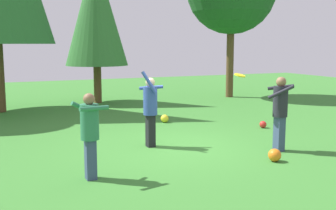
% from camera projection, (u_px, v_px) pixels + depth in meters
% --- Properties ---
extents(ground_plane, '(40.00, 40.00, 0.00)m').
position_uv_depth(ground_plane, '(174.00, 147.00, 10.29)').
color(ground_plane, '#387A2D').
extents(person_thrower, '(0.66, 0.65, 1.87)m').
position_uv_depth(person_thrower, '(150.00, 106.00, 10.15)').
color(person_thrower, black).
rests_on(person_thrower, ground_plane).
extents(person_catcher, '(0.76, 0.74, 1.75)m').
position_uv_depth(person_catcher, '(280.00, 107.00, 9.74)').
color(person_catcher, '#38476B').
rests_on(person_catcher, ground_plane).
extents(person_bystander, '(0.64, 0.59, 1.61)m').
position_uv_depth(person_bystander, '(90.00, 129.00, 7.69)').
color(person_bystander, '#38476B').
rests_on(person_bystander, ground_plane).
extents(frisbee, '(0.37, 0.36, 0.09)m').
position_uv_depth(frisbee, '(240.00, 75.00, 9.86)').
color(frisbee, yellow).
extents(ball_red, '(0.21, 0.21, 0.21)m').
position_uv_depth(ball_red, '(263.00, 124.00, 12.55)').
color(ball_red, red).
rests_on(ball_red, ground_plane).
extents(ball_yellow, '(0.26, 0.26, 0.26)m').
position_uv_depth(ball_yellow, '(165.00, 119.00, 13.40)').
color(ball_yellow, yellow).
rests_on(ball_yellow, ground_plane).
extents(ball_orange, '(0.28, 0.28, 0.28)m').
position_uv_depth(ball_orange, '(275.00, 155.00, 8.97)').
color(ball_orange, orange).
rests_on(ball_orange, ground_plane).
extents(tree_center, '(2.61, 2.61, 6.23)m').
position_uv_depth(tree_center, '(96.00, 10.00, 17.37)').
color(tree_center, brown).
rests_on(tree_center, ground_plane).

